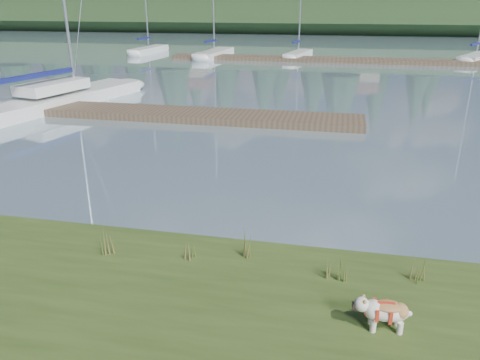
# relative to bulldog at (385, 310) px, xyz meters

# --- Properties ---
(ground) EXTENTS (200.00, 200.00, 0.00)m
(ground) POSITION_rel_bulldog_xyz_m (-3.76, 33.61, -0.64)
(ground) COLOR gray
(ground) RESTS_ON ground
(ridge) EXTENTS (200.00, 20.00, 5.00)m
(ridge) POSITION_rel_bulldog_xyz_m (-3.76, 76.61, 1.86)
(ridge) COLOR #1D3219
(ridge) RESTS_ON ground
(bulldog) EXTENTS (0.78, 0.37, 0.46)m
(bulldog) POSITION_rel_bulldog_xyz_m (0.00, 0.00, 0.00)
(bulldog) COLOR silver
(bulldog) RESTS_ON bank
(sailboat_main) EXTENTS (4.31, 10.40, 14.54)m
(sailboat_main) POSITION_rel_bulldog_xyz_m (-13.23, 14.64, -0.22)
(sailboat_main) COLOR silver
(sailboat_main) RESTS_ON ground
(dock_near) EXTENTS (16.00, 2.00, 0.30)m
(dock_near) POSITION_rel_bulldog_xyz_m (-7.76, 12.61, -0.49)
(dock_near) COLOR #4C3D2C
(dock_near) RESTS_ON ground
(dock_far) EXTENTS (26.00, 2.20, 0.30)m
(dock_far) POSITION_rel_bulldog_xyz_m (-1.76, 33.61, -0.49)
(dock_far) COLOR #4C3D2C
(dock_far) RESTS_ON ground
(sailboat_bg_0) EXTENTS (1.80, 6.62, 9.65)m
(sailboat_bg_0) POSITION_rel_bulldog_xyz_m (-18.39, 37.08, -0.31)
(sailboat_bg_0) COLOR silver
(sailboat_bg_0) RESTS_ON ground
(sailboat_bg_1) EXTENTS (2.07, 7.71, 11.40)m
(sailboat_bg_1) POSITION_rel_bulldog_xyz_m (-11.64, 35.47, -0.31)
(sailboat_bg_1) COLOR silver
(sailboat_bg_1) RESTS_ON ground
(sailboat_bg_2) EXTENTS (2.20, 6.04, 9.14)m
(sailboat_bg_2) POSITION_rel_bulldog_xyz_m (-4.38, 35.85, -0.31)
(sailboat_bg_2) COLOR silver
(sailboat_bg_2) RESTS_ON ground
(sailboat_bg_4) EXTENTS (4.41, 6.68, 10.24)m
(sailboat_bg_4) POSITION_rel_bulldog_xyz_m (10.03, 36.73, -0.31)
(sailboat_bg_4) COLOR silver
(sailboat_bg_4) RESTS_ON ground
(weed_0) EXTENTS (0.17, 0.14, 0.50)m
(weed_0) POSITION_rel_bulldog_xyz_m (-3.14, 1.24, -0.08)
(weed_0) COLOR #475B23
(weed_0) RESTS_ON bank
(weed_1) EXTENTS (0.17, 0.14, 0.58)m
(weed_1) POSITION_rel_bulldog_xyz_m (-2.24, 1.48, -0.05)
(weed_1) COLOR #475B23
(weed_1) RESTS_ON bank
(weed_2) EXTENTS (0.17, 0.14, 0.53)m
(weed_2) POSITION_rel_bulldog_xyz_m (-0.60, 1.12, -0.07)
(weed_2) COLOR #475B23
(weed_2) RESTS_ON bank
(weed_3) EXTENTS (0.17, 0.14, 0.57)m
(weed_3) POSITION_rel_bulldog_xyz_m (-4.62, 1.05, -0.05)
(weed_3) COLOR #475B23
(weed_3) RESTS_ON bank
(weed_4) EXTENTS (0.17, 0.14, 0.49)m
(weed_4) POSITION_rel_bulldog_xyz_m (-0.85, 1.15, -0.08)
(weed_4) COLOR #475B23
(weed_4) RESTS_ON bank
(weed_5) EXTENTS (0.17, 0.14, 0.64)m
(weed_5) POSITION_rel_bulldog_xyz_m (0.62, 1.30, -0.02)
(weed_5) COLOR #475B23
(weed_5) RESTS_ON bank
(mud_lip) EXTENTS (60.00, 0.50, 0.14)m
(mud_lip) POSITION_rel_bulldog_xyz_m (-3.76, 2.01, -0.57)
(mud_lip) COLOR #33281C
(mud_lip) RESTS_ON ground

